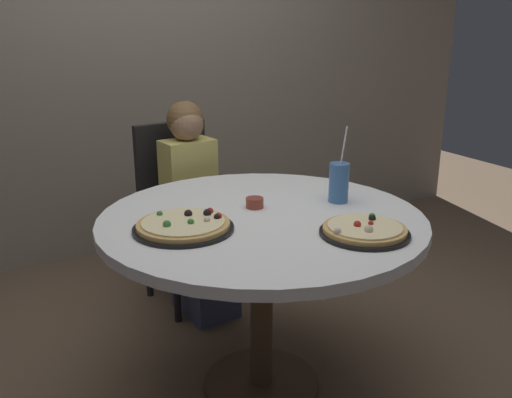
{
  "coord_description": "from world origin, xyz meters",
  "views": [
    {
      "loc": [
        -0.89,
        -1.74,
        1.43
      ],
      "look_at": [
        0.0,
        0.05,
        0.8
      ],
      "focal_mm": 38.53,
      "sensor_mm": 36.0,
      "label": 1
    }
  ],
  "objects_px": {
    "diner_child": "(197,221)",
    "pizza_cheese": "(184,225)",
    "soda_cup": "(339,182)",
    "dining_table": "(262,239)",
    "pizza_veggie": "(365,230)",
    "chair_wooden": "(181,203)",
    "sauce_bowl": "(255,203)"
  },
  "relations": [
    {
      "from": "diner_child",
      "to": "pizza_cheese",
      "type": "xyz_separation_m",
      "value": [
        -0.33,
        -0.77,
        0.28
      ]
    },
    {
      "from": "pizza_cheese",
      "to": "soda_cup",
      "type": "distance_m",
      "value": 0.67
    },
    {
      "from": "dining_table",
      "to": "pizza_veggie",
      "type": "bearing_deg",
      "value": -56.81
    },
    {
      "from": "dining_table",
      "to": "pizza_cheese",
      "type": "distance_m",
      "value": 0.34
    },
    {
      "from": "pizza_veggie",
      "to": "pizza_cheese",
      "type": "distance_m",
      "value": 0.62
    },
    {
      "from": "diner_child",
      "to": "dining_table",
      "type": "bearing_deg",
      "value": -90.81
    },
    {
      "from": "chair_wooden",
      "to": "pizza_cheese",
      "type": "height_order",
      "value": "chair_wooden"
    },
    {
      "from": "pizza_cheese",
      "to": "soda_cup",
      "type": "relative_size",
      "value": 1.15
    },
    {
      "from": "chair_wooden",
      "to": "pizza_cheese",
      "type": "xyz_separation_m",
      "value": [
        -0.3,
        -0.95,
        0.24
      ]
    },
    {
      "from": "diner_child",
      "to": "pizza_cheese",
      "type": "distance_m",
      "value": 0.88
    },
    {
      "from": "dining_table",
      "to": "pizza_cheese",
      "type": "relative_size",
      "value": 3.47
    },
    {
      "from": "sauce_bowl",
      "to": "diner_child",
      "type": "bearing_deg",
      "value": 90.48
    },
    {
      "from": "diner_child",
      "to": "sauce_bowl",
      "type": "relative_size",
      "value": 15.46
    },
    {
      "from": "diner_child",
      "to": "sauce_bowl",
      "type": "distance_m",
      "value": 0.71
    },
    {
      "from": "pizza_veggie",
      "to": "sauce_bowl",
      "type": "bearing_deg",
      "value": 115.37
    },
    {
      "from": "chair_wooden",
      "to": "diner_child",
      "type": "height_order",
      "value": "diner_child"
    },
    {
      "from": "pizza_cheese",
      "to": "soda_cup",
      "type": "xyz_separation_m",
      "value": [
        0.67,
        0.03,
        0.06
      ]
    },
    {
      "from": "pizza_veggie",
      "to": "pizza_cheese",
      "type": "xyz_separation_m",
      "value": [
        -0.54,
        0.32,
        0.0
      ]
    },
    {
      "from": "pizza_cheese",
      "to": "pizza_veggie",
      "type": "bearing_deg",
      "value": -30.73
    },
    {
      "from": "diner_child",
      "to": "soda_cup",
      "type": "height_order",
      "value": "diner_child"
    },
    {
      "from": "dining_table",
      "to": "pizza_cheese",
      "type": "bearing_deg",
      "value": -176.58
    },
    {
      "from": "dining_table",
      "to": "sauce_bowl",
      "type": "bearing_deg",
      "value": 80.27
    },
    {
      "from": "chair_wooden",
      "to": "pizza_cheese",
      "type": "distance_m",
      "value": 1.02
    },
    {
      "from": "pizza_veggie",
      "to": "pizza_cheese",
      "type": "relative_size",
      "value": 0.87
    },
    {
      "from": "sauce_bowl",
      "to": "chair_wooden",
      "type": "bearing_deg",
      "value": 91.99
    },
    {
      "from": "chair_wooden",
      "to": "sauce_bowl",
      "type": "height_order",
      "value": "chair_wooden"
    },
    {
      "from": "diner_child",
      "to": "sauce_bowl",
      "type": "bearing_deg",
      "value": -89.52
    },
    {
      "from": "dining_table",
      "to": "soda_cup",
      "type": "relative_size",
      "value": 4.01
    },
    {
      "from": "dining_table",
      "to": "chair_wooden",
      "type": "xyz_separation_m",
      "value": [
        -0.01,
        0.93,
        -0.12
      ]
    },
    {
      "from": "chair_wooden",
      "to": "pizza_cheese",
      "type": "bearing_deg",
      "value": -107.72
    },
    {
      "from": "sauce_bowl",
      "to": "pizza_veggie",
      "type": "bearing_deg",
      "value": -64.63
    },
    {
      "from": "chair_wooden",
      "to": "dining_table",
      "type": "bearing_deg",
      "value": -89.21
    }
  ]
}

